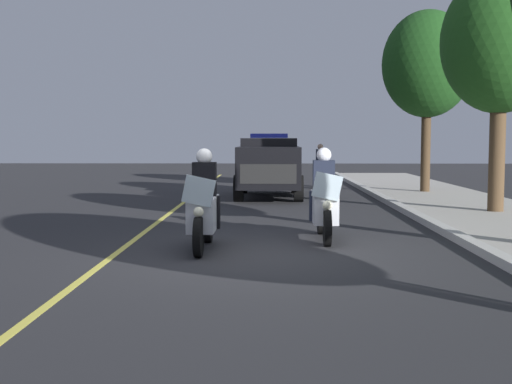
{
  "coord_description": "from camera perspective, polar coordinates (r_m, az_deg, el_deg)",
  "views": [
    {
      "loc": [
        10.63,
        0.22,
        1.88
      ],
      "look_at": [
        -1.53,
        0.0,
        0.9
      ],
      "focal_mm": 46.38,
      "sensor_mm": 36.0,
      "label": 1
    }
  ],
  "objects": [
    {
      "name": "cyclist_background",
      "position": [
        25.58,
        5.55,
        2.26
      ],
      "size": [
        1.76,
        0.32,
        1.69
      ],
      "color": "black",
      "rests_on": "ground"
    },
    {
      "name": "tree_behind_suv",
      "position": [
        23.26,
        14.56,
        10.58
      ],
      "size": [
        3.02,
        3.02,
        6.07
      ],
      "color": "#42301E",
      "rests_on": "sidewalk_strip"
    },
    {
      "name": "police_motorcycle_lead_left",
      "position": [
        11.26,
        -4.56,
        -1.43
      ],
      "size": [
        2.14,
        0.56,
        1.72
      ],
      "color": "black",
      "rests_on": "ground"
    },
    {
      "name": "tree_far_back",
      "position": [
        17.45,
        20.31,
        11.93
      ],
      "size": [
        2.85,
        2.85,
        5.87
      ],
      "color": "#4C3823",
      "rests_on": "sidewalk_strip"
    },
    {
      "name": "curb_strip",
      "position": [
        11.34,
        19.11,
        -4.81
      ],
      "size": [
        48.0,
        0.24,
        0.15
      ],
      "primitive_type": "cube",
      "color": "#B7B5AD",
      "rests_on": "ground"
    },
    {
      "name": "police_motorcycle_lead_right",
      "position": [
        12.35,
        5.91,
        -0.9
      ],
      "size": [
        2.14,
        0.56,
        1.72
      ],
      "color": "black",
      "rests_on": "ground"
    },
    {
      "name": "ground_plane",
      "position": [
        10.8,
        -0.15,
        -5.42
      ],
      "size": [
        80.0,
        80.0,
        0.0
      ],
      "primitive_type": "plane",
      "color": "#28282B"
    },
    {
      "name": "lane_stripe_center",
      "position": [
        11.08,
        -12.03,
        -5.25
      ],
      "size": [
        48.0,
        0.12,
        0.01
      ],
      "primitive_type": "cube",
      "color": "#E0D14C",
      "rests_on": "ground"
    },
    {
      "name": "police_suv",
      "position": [
        21.29,
        1.13,
        2.41
      ],
      "size": [
        4.93,
        2.12,
        2.05
      ],
      "color": "black",
      "rests_on": "ground"
    }
  ]
}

